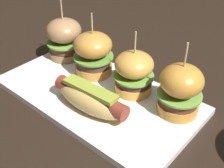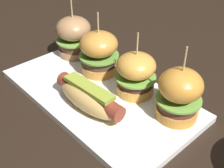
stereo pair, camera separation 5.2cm
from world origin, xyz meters
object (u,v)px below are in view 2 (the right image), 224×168
Objects in this scene: slider_far_right at (179,94)px; slider_far_left at (74,36)px; slider_center_right at (136,74)px; platter_main at (98,94)px; hot_dog at (89,97)px; slider_center_left at (99,52)px.

slider_far_left is at bearing 179.13° from slider_far_right.
slider_far_right reaches higher than slider_center_right.
platter_main is 0.06m from hot_dog.
slider_center_right is 0.10m from slider_far_right.
hot_dog is (0.03, -0.05, 0.03)m from platter_main.
hot_dog is 0.11m from slider_center_right.
slider_far_right is at bearing -0.87° from slider_far_left.
slider_center_left is at bearing 137.73° from platter_main.
slider_center_left reaches higher than platter_main.
hot_dog is at bearing -58.11° from platter_main.
hot_dog is 1.13× the size of slider_far_right.
slider_far_left is at bearing 178.11° from slider_center_right.
slider_far_right is (0.21, 0.00, 0.00)m from slider_center_left.
slider_far_left reaches higher than hot_dog.
slider_center_right is (0.05, 0.05, 0.05)m from platter_main.
slider_center_left is (-0.06, 0.05, 0.06)m from platter_main.
slider_far_right is (0.10, 0.00, 0.01)m from slider_center_right.
hot_dog is at bearing -29.50° from slider_far_left.
slider_center_left is 1.06× the size of slider_center_right.
slider_center_right is at bearing -178.74° from slider_far_right.
slider_center_left is (-0.09, 0.10, 0.02)m from hot_dog.
hot_dog is 0.22m from slider_far_left.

